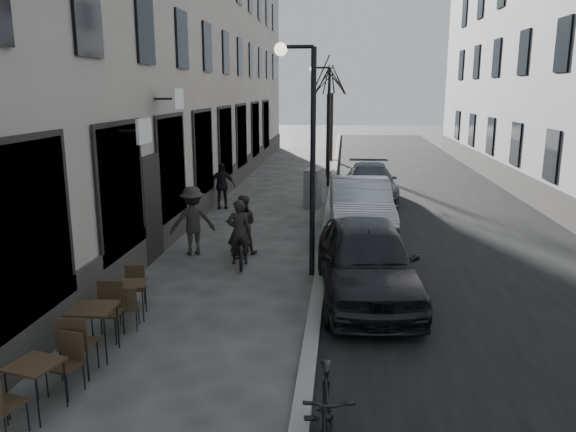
% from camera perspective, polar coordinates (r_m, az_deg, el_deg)
% --- Properties ---
extents(ground, '(120.00, 120.00, 0.00)m').
position_cam_1_polar(ground, '(7.47, -0.45, -20.87)').
color(ground, '#3C3A37').
rests_on(ground, ground).
extents(road, '(7.30, 60.00, 0.00)m').
position_cam_1_polar(road, '(22.79, 13.64, 1.97)').
color(road, black).
rests_on(road, ground).
extents(kerb, '(0.25, 60.00, 0.12)m').
position_cam_1_polar(kerb, '(22.56, 4.42, 2.34)').
color(kerb, gray).
rests_on(kerb, ground).
extents(streetlamp_near, '(0.90, 0.28, 5.09)m').
position_cam_1_polar(streetlamp_near, '(12.25, 1.76, 8.20)').
color(streetlamp_near, black).
rests_on(streetlamp_near, ground).
extents(streetlamp_far, '(0.90, 0.28, 5.09)m').
position_cam_1_polar(streetlamp_far, '(24.21, 3.77, 10.45)').
color(streetlamp_far, black).
rests_on(streetlamp_far, ground).
extents(tree_near, '(2.40, 2.40, 5.70)m').
position_cam_1_polar(tree_near, '(27.20, 4.21, 13.87)').
color(tree_near, black).
rests_on(tree_near, ground).
extents(tree_far, '(2.40, 2.40, 5.70)m').
position_cam_1_polar(tree_far, '(33.19, 4.51, 13.67)').
color(tree_far, black).
rests_on(tree_far, ground).
extents(bistro_set_a, '(0.73, 1.48, 0.85)m').
position_cam_1_polar(bistro_set_a, '(8.22, -24.21, -15.22)').
color(bistro_set_a, '#2E2014').
rests_on(bistro_set_a, ground).
extents(bistro_set_b, '(0.71, 1.66, 0.97)m').
position_cam_1_polar(bistro_set_b, '(9.48, -19.12, -10.55)').
color(bistro_set_b, '#2E2014').
rests_on(bistro_set_b, ground).
extents(bistro_set_c, '(0.69, 1.40, 0.80)m').
position_cam_1_polar(bistro_set_c, '(10.80, -15.64, -7.89)').
color(bistro_set_c, '#2E2014').
rests_on(bistro_set_c, ground).
extents(utility_cabinet, '(0.62, 0.97, 1.36)m').
position_cam_1_polar(utility_cabinet, '(20.02, 2.54, 2.84)').
color(utility_cabinet, slate).
rests_on(utility_cabinet, ground).
extents(bicycle, '(1.03, 1.94, 0.97)m').
position_cam_1_polar(bicycle, '(13.57, -4.98, -2.88)').
color(bicycle, black).
rests_on(bicycle, ground).
extents(cyclist_rider, '(0.65, 0.50, 1.59)m').
position_cam_1_polar(cyclist_rider, '(13.49, -5.00, -1.62)').
color(cyclist_rider, black).
rests_on(cyclist_rider, ground).
extents(pedestrian_near, '(0.79, 0.64, 1.52)m').
position_cam_1_polar(pedestrian_near, '(14.34, -4.65, -0.88)').
color(pedestrian_near, '#272522').
rests_on(pedestrian_near, ground).
extents(pedestrian_mid, '(1.30, 1.04, 1.75)m').
position_cam_1_polar(pedestrian_mid, '(14.41, -9.66, -0.47)').
color(pedestrian_mid, '#292724').
rests_on(pedestrian_mid, ground).
extents(pedestrian_far, '(1.02, 0.61, 1.62)m').
position_cam_1_polar(pedestrian_far, '(19.91, -6.77, 3.09)').
color(pedestrian_far, black).
rests_on(pedestrian_far, ground).
extents(car_near, '(2.26, 4.80, 1.59)m').
position_cam_1_polar(car_near, '(11.37, 7.97, -4.46)').
color(car_near, black).
rests_on(car_near, ground).
extents(car_mid, '(1.92, 4.90, 1.59)m').
position_cam_1_polar(car_mid, '(16.44, 7.33, 0.95)').
color(car_mid, gray).
rests_on(car_mid, ground).
extents(car_far, '(1.91, 4.63, 1.34)m').
position_cam_1_polar(car_far, '(21.62, 8.39, 3.43)').
color(car_far, '#3B3E45').
rests_on(car_far, ground).
extents(moped, '(0.67, 1.91, 1.13)m').
position_cam_1_polar(moped, '(6.57, 3.95, -20.25)').
color(moped, black).
rests_on(moped, ground).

